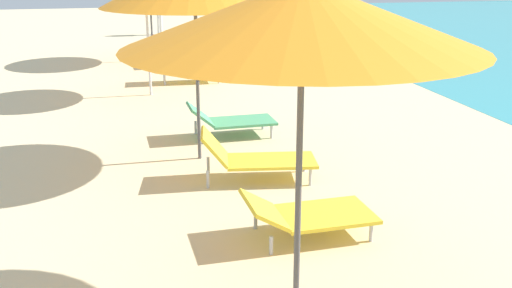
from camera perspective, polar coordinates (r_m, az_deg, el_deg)
The scene contains 8 objects.
umbrella_third at distance 4.16m, azimuth 4.58°, elevation 12.50°, with size 2.57×2.57×2.69m.
lounger_third_shoreside at distance 6.08m, azimuth 5.06°, elevation -6.76°, with size 1.36×0.74×0.47m.
lounger_fourth_shoreside at distance 9.40m, azimuth -2.56°, elevation 2.39°, with size 1.40×0.68×0.55m.
lounger_fourth_inland at distance 7.54m, azimuth -0.15°, elevation -1.29°, with size 1.55×0.83×0.67m.
lounger_fifth_shoreside at distance 13.64m, azimuth -6.57°, elevation 7.40°, with size 1.47×0.64×0.65m.
lounger_farthest_shoreside at distance 17.95m, azimuth -8.06°, elevation 9.65°, with size 1.38×0.89×0.59m.
lounger_farthest_inland at distance 15.75m, azimuth -6.76°, elevation 8.77°, with size 1.40×0.64×0.66m.
person_walking_near at distance 22.42m, azimuth -9.45°, elevation 13.00°, with size 0.36×0.42×1.64m.
Camera 1 is at (-1.03, 4.69, 2.77)m, focal length 40.99 mm.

